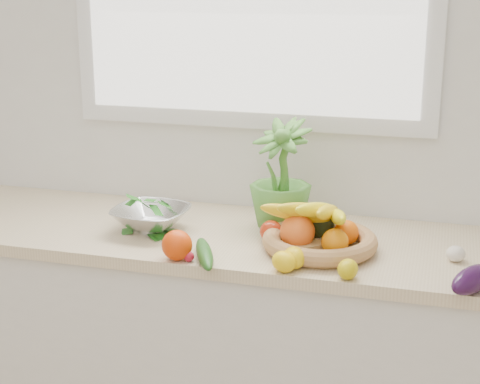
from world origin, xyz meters
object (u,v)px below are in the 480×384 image
(potted_herb, at_px, (281,174))
(colander_with_spinach, at_px, (151,212))
(fruit_basket, at_px, (319,234))
(eggplant, at_px, (473,279))
(cucumber, at_px, (204,254))
(apple, at_px, (271,232))

(potted_herb, xyz_separation_m, colander_with_spinach, (-0.41, -0.13, -0.13))
(fruit_basket, bearing_deg, potted_herb, 135.96)
(eggplant, height_order, cucumber, eggplant)
(cucumber, xyz_separation_m, fruit_basket, (0.31, 0.18, 0.03))
(cucumber, height_order, colander_with_spinach, colander_with_spinach)
(eggplant, distance_m, cucumber, 0.77)
(cucumber, height_order, fruit_basket, fruit_basket)
(fruit_basket, distance_m, colander_with_spinach, 0.57)
(eggplant, xyz_separation_m, potted_herb, (-0.61, 0.35, 0.16))
(apple, distance_m, cucumber, 0.26)
(cucumber, relative_size, colander_with_spinach, 0.93)
(cucumber, distance_m, colander_with_spinach, 0.33)
(potted_herb, distance_m, colander_with_spinach, 0.45)
(eggplant, distance_m, fruit_basket, 0.50)
(eggplant, relative_size, fruit_basket, 0.39)
(apple, height_order, potted_herb, potted_herb)
(potted_herb, distance_m, fruit_basket, 0.26)
(potted_herb, relative_size, colander_with_spinach, 1.35)
(eggplant, relative_size, cucumber, 0.73)
(eggplant, height_order, potted_herb, potted_herb)
(cucumber, bearing_deg, fruit_basket, 30.13)
(potted_herb, bearing_deg, cucumber, -114.76)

